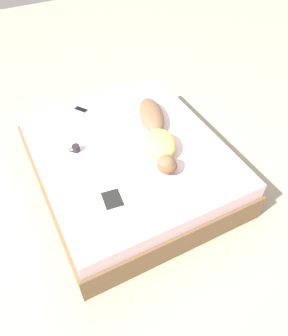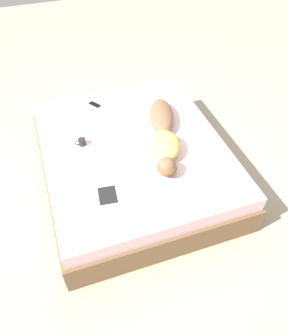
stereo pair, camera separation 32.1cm
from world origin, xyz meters
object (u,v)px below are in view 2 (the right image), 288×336
open_magazine (121,193)px  coffee_mug (82,142)px  person (163,135)px  cell_phone (95,104)px

open_magazine → coffee_mug: size_ratio=4.73×
person → coffee_mug: 0.88m
coffee_mug → cell_phone: 0.73m
cell_phone → open_magazine: bearing=52.3°
person → cell_phone: 1.06m
person → coffee_mug: person is taller
person → open_magazine: 0.85m
open_magazine → coffee_mug: (0.20, -0.79, 0.03)m
open_magazine → coffee_mug: coffee_mug is taller
person → coffee_mug: (0.84, -0.23, -0.05)m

